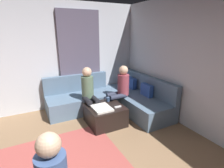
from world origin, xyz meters
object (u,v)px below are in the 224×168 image
Objects in this scene: sectional_couch at (113,99)px; game_remote at (118,107)px; person_on_couch_side at (89,91)px; coffee_mug at (108,99)px; person_on_couch_back at (120,88)px; ottoman at (105,115)px.

sectional_couch is 17.00× the size of game_remote.
person_on_couch_side is (-0.63, -0.41, 0.23)m from game_remote.
person_on_couch_back is at bearing 105.49° from coffee_mug.
person_on_couch_side reaches higher than coffee_mug.
coffee_mug is 0.48m from person_on_couch_side.
person_on_couch_side reaches higher than sectional_couch.
ottoman is 8.00× the size of coffee_mug.
sectional_couch is at bearing -167.86° from person_on_couch_side.
game_remote is (0.40, 0.04, -0.04)m from coffee_mug.
person_on_couch_side is (-0.13, -0.74, 0.00)m from person_on_couch_back.
coffee_mug reaches higher than ottoman.
person_on_couch_back reaches higher than game_remote.
person_on_couch_back is at bearing 120.39° from ottoman.
coffee_mug is at bearing 105.49° from person_on_couch_back.
person_on_couch_back is (-0.32, 0.55, 0.45)m from ottoman.
game_remote is at bearing 50.71° from ottoman.
person_on_couch_back reaches higher than sectional_couch.
coffee_mug is 0.40m from game_remote.
person_on_couch_back is 1.00× the size of person_on_couch_side.
sectional_couch is 0.84m from game_remote.
sectional_couch is 0.47m from person_on_couch_back.
person_on_couch_side is at bearing -156.84° from ottoman.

